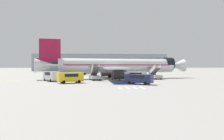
{
  "coord_description": "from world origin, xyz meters",
  "views": [
    {
      "loc": [
        -6.68,
        -59.15,
        3.54
      ],
      "look_at": [
        -1.86,
        -0.15,
        2.36
      ],
      "focal_mm": 35.0,
      "sensor_mm": 36.0,
      "label": 1
    }
  ],
  "objects_px": {
    "boarding_stairs_aft": "(95,76)",
    "terminal_building": "(101,63)",
    "traffic_cone_1": "(144,79)",
    "traffic_cone_2": "(79,80)",
    "fuel_tanker": "(86,70)",
    "ground_crew_2": "(112,76)",
    "airliner": "(116,66)",
    "ground_crew_1": "(76,76)",
    "service_van_2": "(139,78)",
    "service_van_1": "(51,75)",
    "traffic_cone_0": "(56,78)",
    "ground_crew_0": "(120,76)",
    "boarding_stairs_forward": "(155,75)",
    "service_van_3": "(135,76)",
    "service_van_0": "(70,77)"
  },
  "relations": [
    {
      "from": "fuel_tanker",
      "to": "ground_crew_2",
      "type": "xyz_separation_m",
      "value": [
        7.43,
        -31.31,
        -0.76
      ]
    },
    {
      "from": "boarding_stairs_forward",
      "to": "service_van_3",
      "type": "distance_m",
      "value": 10.39
    },
    {
      "from": "boarding_stairs_aft",
      "to": "terminal_building",
      "type": "xyz_separation_m",
      "value": [
        4.18,
        94.72,
        4.65
      ]
    },
    {
      "from": "fuel_tanker",
      "to": "service_van_2",
      "type": "xyz_separation_m",
      "value": [
        11.41,
        -44.09,
        -0.56
      ]
    },
    {
      "from": "service_van_3",
      "to": "ground_crew_2",
      "type": "relative_size",
      "value": 3.11
    },
    {
      "from": "boarding_stairs_aft",
      "to": "airliner",
      "type": "bearing_deg",
      "value": 34.39
    },
    {
      "from": "traffic_cone_2",
      "to": "boarding_stairs_forward",
      "type": "bearing_deg",
      "value": 17.01
    },
    {
      "from": "fuel_tanker",
      "to": "service_van_1",
      "type": "relative_size",
      "value": 1.77
    },
    {
      "from": "boarding_stairs_forward",
      "to": "service_van_2",
      "type": "height_order",
      "value": "boarding_stairs_forward"
    },
    {
      "from": "service_van_2",
      "to": "service_van_1",
      "type": "bearing_deg",
      "value": 94.78
    },
    {
      "from": "service_van_3",
      "to": "ground_crew_1",
      "type": "height_order",
      "value": "service_van_3"
    },
    {
      "from": "traffic_cone_2",
      "to": "service_van_2",
      "type": "bearing_deg",
      "value": -39.75
    },
    {
      "from": "terminal_building",
      "to": "fuel_tanker",
      "type": "bearing_deg",
      "value": -96.55
    },
    {
      "from": "service_van_0",
      "to": "traffic_cone_1",
      "type": "relative_size",
      "value": 9.56
    },
    {
      "from": "airliner",
      "to": "boarding_stairs_aft",
      "type": "relative_size",
      "value": 7.61
    },
    {
      "from": "fuel_tanker",
      "to": "service_van_2",
      "type": "distance_m",
      "value": 45.55
    },
    {
      "from": "fuel_tanker",
      "to": "ground_crew_1",
      "type": "relative_size",
      "value": 4.96
    },
    {
      "from": "service_van_3",
      "to": "service_van_0",
      "type": "bearing_deg",
      "value": -68.0
    },
    {
      "from": "traffic_cone_1",
      "to": "traffic_cone_0",
      "type": "bearing_deg",
      "value": 174.9
    },
    {
      "from": "traffic_cone_1",
      "to": "terminal_building",
      "type": "distance_m",
      "value": 95.04
    },
    {
      "from": "boarding_stairs_forward",
      "to": "service_van_0",
      "type": "bearing_deg",
      "value": -160.23
    },
    {
      "from": "terminal_building",
      "to": "boarding_stairs_forward",
      "type": "bearing_deg",
      "value": -82.87
    },
    {
      "from": "boarding_stairs_forward",
      "to": "boarding_stairs_aft",
      "type": "relative_size",
      "value": 1.0
    },
    {
      "from": "airliner",
      "to": "ground_crew_1",
      "type": "bearing_deg",
      "value": -65.15
    },
    {
      "from": "boarding_stairs_aft",
      "to": "terminal_building",
      "type": "height_order",
      "value": "terminal_building"
    },
    {
      "from": "service_van_0",
      "to": "ground_crew_2",
      "type": "distance_m",
      "value": 12.7
    },
    {
      "from": "boarding_stairs_forward",
      "to": "service_van_0",
      "type": "distance_m",
      "value": 23.71
    },
    {
      "from": "traffic_cone_1",
      "to": "boarding_stairs_forward",
      "type": "bearing_deg",
      "value": 35.58
    },
    {
      "from": "boarding_stairs_forward",
      "to": "boarding_stairs_aft",
      "type": "bearing_deg",
      "value": -180.0
    },
    {
      "from": "service_van_1",
      "to": "traffic_cone_0",
      "type": "relative_size",
      "value": 7.79
    },
    {
      "from": "ground_crew_2",
      "to": "traffic_cone_1",
      "type": "distance_m",
      "value": 8.05
    },
    {
      "from": "ground_crew_2",
      "to": "terminal_building",
      "type": "distance_m",
      "value": 95.14
    },
    {
      "from": "service_van_3",
      "to": "traffic_cone_2",
      "type": "xyz_separation_m",
      "value": [
        -12.6,
        2.12,
        -1.01
      ]
    },
    {
      "from": "ground_crew_0",
      "to": "ground_crew_1",
      "type": "relative_size",
      "value": 0.93
    },
    {
      "from": "fuel_tanker",
      "to": "ground_crew_0",
      "type": "bearing_deg",
      "value": 22.51
    },
    {
      "from": "service_van_0",
      "to": "service_van_2",
      "type": "relative_size",
      "value": 1.01
    },
    {
      "from": "boarding_stairs_forward",
      "to": "traffic_cone_1",
      "type": "xyz_separation_m",
      "value": [
        -3.4,
        -2.43,
        -0.68
      ]
    },
    {
      "from": "airliner",
      "to": "traffic_cone_1",
      "type": "distance_m",
      "value": 9.05
    },
    {
      "from": "airliner",
      "to": "service_van_1",
      "type": "distance_m",
      "value": 17.96
    },
    {
      "from": "traffic_cone_0",
      "to": "ground_crew_0",
      "type": "bearing_deg",
      "value": -8.27
    },
    {
      "from": "airliner",
      "to": "traffic_cone_0",
      "type": "distance_m",
      "value": 16.17
    },
    {
      "from": "service_van_1",
      "to": "fuel_tanker",
      "type": "bearing_deg",
      "value": 42.8
    },
    {
      "from": "boarding_stairs_forward",
      "to": "service_van_1",
      "type": "relative_size",
      "value": 1.07
    },
    {
      "from": "ground_crew_2",
      "to": "traffic_cone_0",
      "type": "distance_m",
      "value": 14.36
    },
    {
      "from": "traffic_cone_2",
      "to": "service_van_3",
      "type": "bearing_deg",
      "value": -9.53
    },
    {
      "from": "boarding_stairs_forward",
      "to": "airliner",
      "type": "bearing_deg",
      "value": 154.82
    },
    {
      "from": "service_van_0",
      "to": "ground_crew_2",
      "type": "bearing_deg",
      "value": -69.47
    },
    {
      "from": "service_van_2",
      "to": "traffic_cone_1",
      "type": "bearing_deg",
      "value": 16.11
    },
    {
      "from": "traffic_cone_1",
      "to": "traffic_cone_2",
      "type": "xyz_separation_m",
      "value": [
        -15.83,
        -3.45,
        -0.01
      ]
    },
    {
      "from": "boarding_stairs_aft",
      "to": "service_van_2",
      "type": "bearing_deg",
      "value": -67.16
    }
  ]
}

